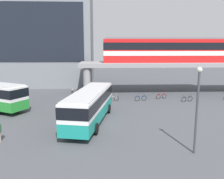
{
  "coord_description": "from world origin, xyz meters",
  "views": [
    {
      "loc": [
        0.27,
        -21.57,
        7.32
      ],
      "look_at": [
        1.59,
        6.39,
        2.2
      ],
      "focal_mm": 37.02,
      "sensor_mm": 36.0,
      "label": 1
    }
  ],
  "objects_px": {
    "bus_main": "(90,103)",
    "bicycle_silver": "(113,99)",
    "bicycle_blue": "(141,98)",
    "station_building": "(36,39)",
    "bicycle_black": "(187,99)",
    "bicycle_red": "(161,96)",
    "pedestrian_walking_across": "(73,96)",
    "train": "(164,50)",
    "pedestrian_at_kerb": "(100,98)"
  },
  "relations": [
    {
      "from": "bus_main",
      "to": "bicycle_black",
      "type": "xyz_separation_m",
      "value": [
        12.81,
        8.35,
        -1.63
      ]
    },
    {
      "from": "train",
      "to": "pedestrian_at_kerb",
      "type": "xyz_separation_m",
      "value": [
        -10.28,
        -7.33,
        -6.15
      ]
    },
    {
      "from": "train",
      "to": "bicycle_blue",
      "type": "relative_size",
      "value": 11.09
    },
    {
      "from": "bus_main",
      "to": "pedestrian_walking_across",
      "type": "bearing_deg",
      "value": 107.49
    },
    {
      "from": "bicycle_silver",
      "to": "bicycle_black",
      "type": "bearing_deg",
      "value": -3.85
    },
    {
      "from": "train",
      "to": "bicycle_red",
      "type": "relative_size",
      "value": 11.54
    },
    {
      "from": "bicycle_silver",
      "to": "bicycle_blue",
      "type": "xyz_separation_m",
      "value": [
        3.89,
        0.1,
        0.0
      ]
    },
    {
      "from": "bicycle_silver",
      "to": "bicycle_blue",
      "type": "bearing_deg",
      "value": 1.41
    },
    {
      "from": "bicycle_silver",
      "to": "pedestrian_at_kerb",
      "type": "height_order",
      "value": "pedestrian_at_kerb"
    },
    {
      "from": "bicycle_black",
      "to": "bicycle_blue",
      "type": "height_order",
      "value": "same"
    },
    {
      "from": "station_building",
      "to": "pedestrian_walking_across",
      "type": "distance_m",
      "value": 21.68
    },
    {
      "from": "bicycle_red",
      "to": "bicycle_black",
      "type": "bearing_deg",
      "value": -32.26
    },
    {
      "from": "station_building",
      "to": "pedestrian_at_kerb",
      "type": "relative_size",
      "value": 13.68
    },
    {
      "from": "bus_main",
      "to": "bicycle_black",
      "type": "height_order",
      "value": "bus_main"
    },
    {
      "from": "bus_main",
      "to": "bicycle_blue",
      "type": "height_order",
      "value": "bus_main"
    },
    {
      "from": "station_building",
      "to": "pedestrian_walking_across",
      "type": "relative_size",
      "value": 12.81
    },
    {
      "from": "pedestrian_walking_across",
      "to": "bus_main",
      "type": "bearing_deg",
      "value": -72.51
    },
    {
      "from": "bus_main",
      "to": "bicycle_red",
      "type": "bearing_deg",
      "value": 46.46
    },
    {
      "from": "bicycle_silver",
      "to": "bicycle_blue",
      "type": "relative_size",
      "value": 0.96
    },
    {
      "from": "bus_main",
      "to": "pedestrian_at_kerb",
      "type": "height_order",
      "value": "bus_main"
    },
    {
      "from": "bicycle_silver",
      "to": "pedestrian_at_kerb",
      "type": "distance_m",
      "value": 2.46
    },
    {
      "from": "bicycle_silver",
      "to": "pedestrian_at_kerb",
      "type": "xyz_separation_m",
      "value": [
        -1.81,
        -1.61,
        0.42
      ]
    },
    {
      "from": "pedestrian_at_kerb",
      "to": "pedestrian_walking_across",
      "type": "xyz_separation_m",
      "value": [
        -3.67,
        1.52,
        0.06
      ]
    },
    {
      "from": "pedestrian_at_kerb",
      "to": "bicycle_red",
      "type": "bearing_deg",
      "value": 17.73
    },
    {
      "from": "train",
      "to": "bicycle_blue",
      "type": "height_order",
      "value": "train"
    },
    {
      "from": "train",
      "to": "pedestrian_at_kerb",
      "type": "distance_m",
      "value": 14.04
    },
    {
      "from": "bicycle_red",
      "to": "bicycle_blue",
      "type": "distance_m",
      "value": 3.4
    },
    {
      "from": "bicycle_black",
      "to": "pedestrian_at_kerb",
      "type": "relative_size",
      "value": 1.03
    },
    {
      "from": "station_building",
      "to": "bicycle_red",
      "type": "distance_m",
      "value": 28.73
    },
    {
      "from": "bicycle_blue",
      "to": "station_building",
      "type": "bearing_deg",
      "value": 136.72
    },
    {
      "from": "bicycle_silver",
      "to": "bicycle_blue",
      "type": "distance_m",
      "value": 3.89
    },
    {
      "from": "bicycle_red",
      "to": "pedestrian_at_kerb",
      "type": "relative_size",
      "value": 1.0
    },
    {
      "from": "train",
      "to": "bus_main",
      "type": "height_order",
      "value": "train"
    },
    {
      "from": "station_building",
      "to": "bicycle_red",
      "type": "xyz_separation_m",
      "value": [
        21.91,
        -16.47,
        -8.6
      ]
    },
    {
      "from": "bicycle_silver",
      "to": "pedestrian_walking_across",
      "type": "xyz_separation_m",
      "value": [
        -5.48,
        -0.09,
        0.49
      ]
    },
    {
      "from": "pedestrian_at_kerb",
      "to": "pedestrian_walking_across",
      "type": "relative_size",
      "value": 0.94
    },
    {
      "from": "bicycle_red",
      "to": "pedestrian_at_kerb",
      "type": "height_order",
      "value": "pedestrian_at_kerb"
    },
    {
      "from": "bicycle_red",
      "to": "bicycle_silver",
      "type": "bearing_deg",
      "value": -170.1
    },
    {
      "from": "bicycle_blue",
      "to": "bicycle_silver",
      "type": "bearing_deg",
      "value": -178.59
    },
    {
      "from": "bicycle_blue",
      "to": "pedestrian_at_kerb",
      "type": "height_order",
      "value": "pedestrian_at_kerb"
    },
    {
      "from": "bicycle_black",
      "to": "bicycle_red",
      "type": "distance_m",
      "value": 3.6
    },
    {
      "from": "train",
      "to": "bicycle_silver",
      "type": "bearing_deg",
      "value": -145.94
    },
    {
      "from": "train",
      "to": "pedestrian_walking_across",
      "type": "relative_size",
      "value": 10.83
    },
    {
      "from": "bicycle_red",
      "to": "bicycle_blue",
      "type": "xyz_separation_m",
      "value": [
        -3.21,
        -1.14,
        0.0
      ]
    },
    {
      "from": "bus_main",
      "to": "bicycle_red",
      "type": "distance_m",
      "value": 14.26
    },
    {
      "from": "station_building",
      "to": "pedestrian_at_kerb",
      "type": "bearing_deg",
      "value": -56.06
    },
    {
      "from": "bus_main",
      "to": "bicycle_black",
      "type": "distance_m",
      "value": 15.37
    },
    {
      "from": "bicycle_black",
      "to": "pedestrian_walking_across",
      "type": "height_order",
      "value": "pedestrian_walking_across"
    },
    {
      "from": "station_building",
      "to": "pedestrian_at_kerb",
      "type": "distance_m",
      "value": 24.68
    },
    {
      "from": "bus_main",
      "to": "bicycle_silver",
      "type": "relative_size",
      "value": 6.75
    }
  ]
}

